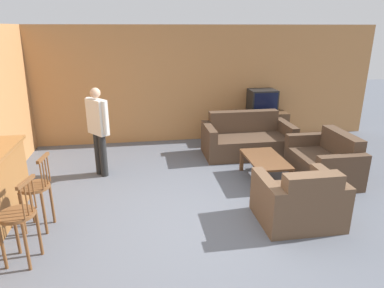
{
  "coord_description": "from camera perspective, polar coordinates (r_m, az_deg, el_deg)",
  "views": [
    {
      "loc": [
        -0.87,
        -4.02,
        2.54
      ],
      "look_at": [
        -0.1,
        0.87,
        0.85
      ],
      "focal_mm": 32.0,
      "sensor_mm": 36.0,
      "label": 1
    }
  ],
  "objects": [
    {
      "name": "ground_plane",
      "position": [
        4.83,
        2.88,
        -12.86
      ],
      "size": [
        24.0,
        24.0,
        0.0
      ],
      "primitive_type": "plane",
      "color": "#565B66"
    },
    {
      "name": "wall_back",
      "position": [
        7.88,
        -2.51,
        9.8
      ],
      "size": [
        9.4,
        0.08,
        2.6
      ],
      "color": "#B27A47",
      "rests_on": "ground_plane"
    },
    {
      "name": "bar_chair_near",
      "position": [
        4.28,
        -26.87,
        -11.21
      ],
      "size": [
        0.47,
        0.47,
        1.02
      ],
      "color": "brown",
      "rests_on": "ground_plane"
    },
    {
      "name": "bar_chair_mid",
      "position": [
        4.87,
        -24.53,
        -7.2
      ],
      "size": [
        0.44,
        0.44,
        1.02
      ],
      "color": "brown",
      "rests_on": "ground_plane"
    },
    {
      "name": "couch_far",
      "position": [
        7.26,
        9.11,
        0.66
      ],
      "size": [
        1.81,
        0.93,
        0.86
      ],
      "color": "#4C3828",
      "rests_on": "ground_plane"
    },
    {
      "name": "armchair_near",
      "position": [
        4.91,
        17.43,
        -9.2
      ],
      "size": [
        1.06,
        0.88,
        0.83
      ],
      "color": "brown",
      "rests_on": "ground_plane"
    },
    {
      "name": "loveseat_right",
      "position": [
        6.46,
        21.26,
        -2.78
      ],
      "size": [
        0.85,
        1.33,
        0.82
      ],
      "color": "#4C3828",
      "rests_on": "ground_plane"
    },
    {
      "name": "coffee_table",
      "position": [
        6.03,
        12.09,
        -2.81
      ],
      "size": [
        0.61,
        1.05,
        0.42
      ],
      "color": "brown",
      "rests_on": "ground_plane"
    },
    {
      "name": "tv_unit",
      "position": [
        8.23,
        11.34,
        2.91
      ],
      "size": [
        1.23,
        0.45,
        0.66
      ],
      "color": "#513823",
      "rests_on": "ground_plane"
    },
    {
      "name": "tv",
      "position": [
        8.09,
        11.62,
        6.98
      ],
      "size": [
        0.61,
        0.49,
        0.54
      ],
      "color": "black",
      "rests_on": "tv_unit"
    },
    {
      "name": "person_by_window",
      "position": [
        6.17,
        -15.35,
        2.7
      ],
      "size": [
        0.4,
        0.46,
        1.58
      ],
      "color": "black",
      "rests_on": "ground_plane"
    }
  ]
}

